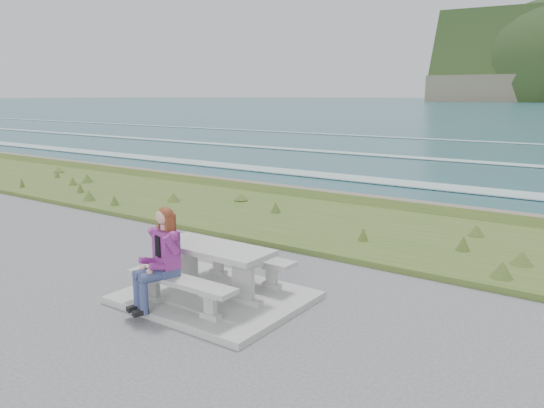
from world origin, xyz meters
name	(u,v)px	position (x,y,z in m)	size (l,w,h in m)	color
concrete_slab	(215,297)	(0.00, 0.00, 0.05)	(2.60, 2.10, 0.10)	gray
picnic_table	(214,257)	(0.00, 0.00, 0.68)	(1.80, 0.75, 0.75)	gray
bench_landward	(181,286)	(0.00, -0.70, 0.45)	(1.80, 0.35, 0.45)	gray
bench_seaward	(244,260)	(0.00, 0.70, 0.45)	(1.80, 0.35, 0.45)	gray
grass_verge	(363,232)	(0.00, 5.00, 0.00)	(160.00, 4.50, 0.22)	#345620
shore_drop	(411,209)	(0.00, 7.90, 0.00)	(160.00, 0.80, 2.20)	#69624E
ocean	(528,186)	(0.00, 25.09, -1.74)	(1600.00, 1600.00, 0.09)	#20505B
seated_woman	(157,272)	(-0.32, -0.83, 0.62)	(0.58, 0.78, 1.42)	navy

